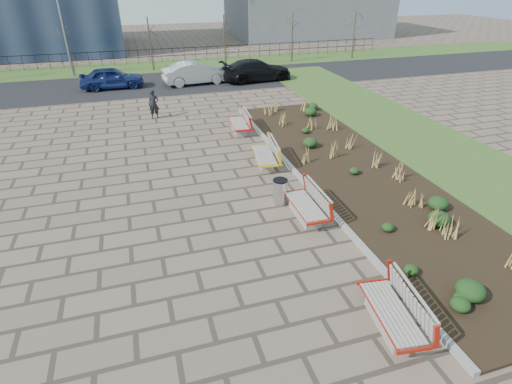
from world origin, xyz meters
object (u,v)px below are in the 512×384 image
object	(u,v)px
bench_c	(264,154)
car_silver	(196,73)
car_black	(257,70)
bench_a	(392,310)
litter_bin	(280,192)
pedestrian	(154,105)
bench_b	(305,204)
lamp_west	(65,35)
car_blue	(112,78)
lamp_east	(249,28)
bench_d	(239,122)

from	to	relation	value
bench_c	car_silver	xyz separation A→B (m)	(-0.39, 14.42, 0.28)
car_black	bench_c	bearing A→B (deg)	158.56
bench_a	litter_bin	world-z (taller)	bench_a
car_black	bench_a	bearing A→B (deg)	164.62
litter_bin	pedestrian	distance (m)	11.14
bench_b	car_black	distance (m)	18.72
bench_a	bench_b	distance (m)	4.82
bench_c	lamp_west	distance (m)	21.45
pedestrian	car_black	distance (m)	10.24
pedestrian	car_blue	world-z (taller)	pedestrian
car_blue	lamp_west	world-z (taller)	lamp_west
bench_b	lamp_east	size ratio (longest dim) A/B	0.35
pedestrian	lamp_east	bearing A→B (deg)	49.18
car_black	car_blue	bearing A→B (deg)	80.02
bench_b	bench_c	world-z (taller)	same
bench_a	bench_c	distance (m)	9.04
lamp_west	litter_bin	bearing A→B (deg)	-69.17
lamp_east	pedestrian	bearing A→B (deg)	-126.79
bench_b	bench_d	distance (m)	8.34
pedestrian	lamp_east	size ratio (longest dim) A/B	0.26
litter_bin	car_silver	world-z (taller)	car_silver
car_silver	litter_bin	bearing A→B (deg)	173.61
bench_d	lamp_east	distance (m)	16.20
bench_b	bench_c	xyz separation A→B (m)	(0.00, 4.22, 0.00)
car_blue	car_silver	size ratio (longest dim) A/B	0.90
pedestrian	lamp_west	bearing A→B (deg)	109.55
car_black	lamp_east	bearing A→B (deg)	-16.29
bench_a	bench_c	size ratio (longest dim) A/B	1.00
bench_c	car_black	distance (m)	14.63
bench_a	car_blue	xyz separation A→B (m)	(-6.07, 23.88, 0.23)
bench_c	car_silver	distance (m)	14.43
bench_d	pedestrian	size ratio (longest dim) A/B	1.36
lamp_east	car_blue	bearing A→B (deg)	-158.04
car_silver	bench_c	bearing A→B (deg)	175.40
bench_a	lamp_east	xyz separation A→B (m)	(5.00, 28.35, 2.54)
litter_bin	pedestrian	xyz separation A→B (m)	(-3.37, 10.62, 0.33)
bench_d	lamp_east	world-z (taller)	lamp_east
bench_a	bench_c	world-z (taller)	same
bench_d	car_blue	xyz separation A→B (m)	(-6.07, 10.73, 0.23)
pedestrian	bench_d	bearing A→B (deg)	-45.34
car_silver	lamp_west	distance (m)	10.16
bench_d	lamp_west	size ratio (longest dim) A/B	0.35
bench_a	lamp_west	size ratio (longest dim) A/B	0.35
car_blue	bench_d	bearing A→B (deg)	-151.06
lamp_west	car_blue	bearing A→B (deg)	-56.73
bench_d	car_blue	distance (m)	12.33
bench_b	car_blue	xyz separation A→B (m)	(-6.07, 19.07, 0.23)
car_silver	lamp_west	xyz separation A→B (m)	(-8.61, 4.89, 2.26)
lamp_east	bench_b	bearing A→B (deg)	-102.00
lamp_east	litter_bin	bearing A→B (deg)	-103.69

